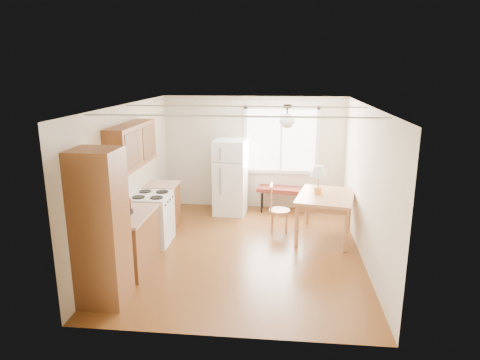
# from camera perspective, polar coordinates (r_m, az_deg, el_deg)

# --- Properties ---
(room_shell) EXTENTS (4.60, 5.60, 2.62)m
(room_shell) POSITION_cam_1_polar(r_m,az_deg,el_deg) (7.14, 0.46, -0.14)
(room_shell) COLOR #532C11
(room_shell) RESTS_ON ground
(kitchen_run) EXTENTS (0.65, 3.40, 2.20)m
(kitchen_run) POSITION_cam_1_polar(r_m,az_deg,el_deg) (7.03, -14.15, -4.31)
(kitchen_run) COLOR brown
(kitchen_run) RESTS_ON ground
(window_unit) EXTENTS (1.64, 0.05, 1.51)m
(window_unit) POSITION_cam_1_polar(r_m,az_deg,el_deg) (9.47, 5.51, 5.30)
(window_unit) COLOR white
(window_unit) RESTS_ON room_shell
(pendant_light) EXTENTS (0.26, 0.26, 0.40)m
(pendant_light) POSITION_cam_1_polar(r_m,az_deg,el_deg) (7.32, 6.29, 8.00)
(pendant_light) COLOR black
(pendant_light) RESTS_ON room_shell
(refrigerator) EXTENTS (0.72, 0.72, 1.62)m
(refrigerator) POSITION_cam_1_polar(r_m,az_deg,el_deg) (9.20, -1.29, 0.39)
(refrigerator) COLOR white
(refrigerator) RESTS_ON ground
(bench) EXTENTS (1.22, 0.62, 0.54)m
(bench) POSITION_cam_1_polar(r_m,az_deg,el_deg) (9.45, 5.93, -1.40)
(bench) COLOR maroon
(bench) RESTS_ON ground
(dining_table) EXTENTS (1.23, 1.49, 0.82)m
(dining_table) POSITION_cam_1_polar(r_m,az_deg,el_deg) (8.05, 11.36, -2.67)
(dining_table) COLOR #A96D41
(dining_table) RESTS_ON ground
(chair) EXTENTS (0.40, 0.40, 0.92)m
(chair) POSITION_cam_1_polar(r_m,az_deg,el_deg) (8.26, 4.72, -3.38)
(chair) COLOR #A96D41
(chair) RESTS_ON ground
(table_lamp) EXTENTS (0.31, 0.31, 0.54)m
(table_lamp) POSITION_cam_1_polar(r_m,az_deg,el_deg) (7.96, 10.45, 0.87)
(table_lamp) COLOR gold
(table_lamp) RESTS_ON dining_table
(coffee_maker) EXTENTS (0.17, 0.22, 0.32)m
(coffee_maker) POSITION_cam_1_polar(r_m,az_deg,el_deg) (6.73, -15.05, -3.62)
(coffee_maker) COLOR black
(coffee_maker) RESTS_ON kitchen_run
(kettle) EXTENTS (0.12, 0.12, 0.22)m
(kettle) POSITION_cam_1_polar(r_m,az_deg,el_deg) (7.04, -14.78, -3.03)
(kettle) COLOR red
(kettle) RESTS_ON kitchen_run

